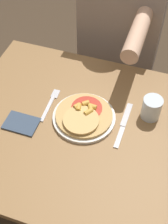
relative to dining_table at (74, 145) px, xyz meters
name	(u,v)px	position (x,y,z in m)	size (l,w,h in m)	color
ground_plane	(77,204)	(0.00, 0.00, -0.61)	(8.00, 8.00, 0.00)	#423323
dining_table	(74,145)	(0.00, 0.00, 0.00)	(0.91, 0.80, 0.74)	olive
plate	(84,117)	(0.03, 0.04, 0.14)	(0.25, 0.25, 0.01)	silver
pizza	(84,115)	(0.03, 0.04, 0.16)	(0.22, 0.22, 0.04)	tan
fork	(51,103)	(-0.13, 0.08, 0.14)	(0.03, 0.18, 0.00)	silver
knife	(123,125)	(0.18, 0.06, 0.14)	(0.02, 0.22, 0.00)	silver
drinking_glass	(152,108)	(0.27, 0.14, 0.18)	(0.08, 0.08, 0.09)	silver
napkin	(21,123)	(-0.19, -0.06, 0.14)	(0.13, 0.09, 0.01)	#38475B
person_diner	(121,30)	(0.03, 0.63, 0.15)	(0.39, 0.52, 1.27)	#2D2D38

